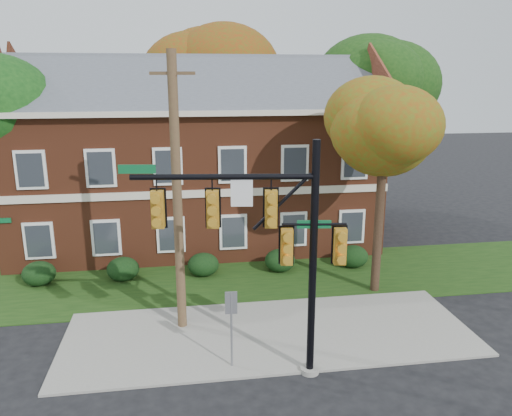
{
  "coord_description": "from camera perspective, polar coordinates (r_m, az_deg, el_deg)",
  "views": [
    {
      "loc": [
        -2.81,
        -14.35,
        8.64
      ],
      "look_at": [
        -0.17,
        3.0,
        4.04
      ],
      "focal_mm": 35.0,
      "sensor_mm": 36.0,
      "label": 1
    }
  ],
  "objects": [
    {
      "name": "grass_strip",
      "position": [
        22.28,
        -0.73,
        -8.06
      ],
      "size": [
        30.0,
        6.0,
        0.04
      ],
      "primitive_type": "cube",
      "color": "#193811",
      "rests_on": "ground"
    },
    {
      "name": "hedge_right",
      "position": [
        22.97,
        2.75,
        -6.01
      ],
      "size": [
        1.4,
        1.26,
        1.05
      ],
      "primitive_type": "ellipsoid",
      "color": "black",
      "rests_on": "ground"
    },
    {
      "name": "sidewalk",
      "position": [
        17.82,
        1.56,
        -14.16
      ],
      "size": [
        14.0,
        5.0,
        0.08
      ],
      "primitive_type": "cube",
      "color": "gray",
      "rests_on": "ground"
    },
    {
      "name": "tree_far_rear",
      "position": [
        34.22,
        -5.22,
        14.98
      ],
      "size": [
        6.84,
        6.46,
        11.52
      ],
      "color": "black",
      "rests_on": "ground"
    },
    {
      "name": "apartment_building",
      "position": [
        26.57,
        -6.87,
        6.69
      ],
      "size": [
        18.8,
        8.8,
        9.74
      ],
      "color": "brown",
      "rests_on": "ground"
    },
    {
      "name": "utility_pole",
      "position": [
        16.8,
        -9.0,
        1.37
      ],
      "size": [
        1.43,
        0.58,
        9.51
      ],
      "rotation": [
        0.0,
        0.0,
        -0.33
      ],
      "color": "brown",
      "rests_on": "ground"
    },
    {
      "name": "traffic_signal",
      "position": [
        13.97,
        1.47,
        -3.12
      ],
      "size": [
        6.27,
        1.02,
        7.04
      ],
      "rotation": [
        0.0,
        0.0,
        -0.13
      ],
      "color": "gray",
      "rests_on": "ground"
    },
    {
      "name": "hedge_far_left",
      "position": [
        23.4,
        -23.56,
        -6.89
      ],
      "size": [
        1.4,
        1.26,
        1.05
      ],
      "primitive_type": "ellipsoid",
      "color": "black",
      "rests_on": "ground"
    },
    {
      "name": "hedge_far_right",
      "position": [
        23.88,
        11.05,
        -5.46
      ],
      "size": [
        1.4,
        1.26,
        1.05
      ],
      "primitive_type": "ellipsoid",
      "color": "black",
      "rests_on": "ground"
    },
    {
      "name": "ground",
      "position": [
        16.99,
        2.18,
        -15.88
      ],
      "size": [
        120.0,
        120.0,
        0.0
      ],
      "primitive_type": "plane",
      "color": "black",
      "rests_on": "ground"
    },
    {
      "name": "hedge_center",
      "position": [
        22.58,
        -6.05,
        -6.45
      ],
      "size": [
        1.4,
        1.26,
        1.05
      ],
      "primitive_type": "ellipsoid",
      "color": "black",
      "rests_on": "ground"
    },
    {
      "name": "sign_post",
      "position": [
        15.25,
        -2.84,
        -12.32
      ],
      "size": [
        0.37,
        0.07,
        2.52
      ],
      "rotation": [
        0.0,
        0.0,
        -0.06
      ],
      "color": "slate",
      "rests_on": "ground"
    },
    {
      "name": "tree_right_rear",
      "position": [
        29.75,
        15.83,
        13.16
      ],
      "size": [
        6.3,
        5.95,
        10.62
      ],
      "color": "black",
      "rests_on": "ground"
    },
    {
      "name": "hedge_left",
      "position": [
        22.72,
        -14.96,
        -6.75
      ],
      "size": [
        1.4,
        1.26,
        1.05
      ],
      "primitive_type": "ellipsoid",
      "color": "black",
      "rests_on": "ground"
    },
    {
      "name": "tree_near_right",
      "position": [
        20.01,
        15.24,
        8.54
      ],
      "size": [
        4.5,
        4.25,
        8.58
      ],
      "color": "black",
      "rests_on": "ground"
    }
  ]
}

